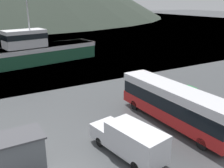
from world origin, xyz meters
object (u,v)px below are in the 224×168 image
(fishing_boat, at_px, (36,50))
(storage_bin, at_px, (188,94))
(delivery_van, at_px, (130,139))
(tour_bus, at_px, (174,103))
(dock_kiosk, at_px, (21,151))

(fishing_boat, distance_m, storage_bin, 26.76)
(delivery_van, height_order, storage_bin, delivery_van)
(delivery_van, bearing_deg, tour_bus, 9.38)
(delivery_van, distance_m, storage_bin, 12.07)
(dock_kiosk, bearing_deg, delivery_van, -18.59)
(delivery_van, relative_size, storage_bin, 4.34)
(delivery_van, distance_m, fishing_boat, 30.10)
(storage_bin, relative_size, dock_kiosk, 0.49)
(fishing_boat, bearing_deg, delivery_van, -11.80)
(fishing_boat, relative_size, storage_bin, 14.49)
(storage_bin, xyz_separation_m, dock_kiosk, (-17.57, -2.97, 0.47))
(tour_bus, height_order, delivery_van, tour_bus)
(storage_bin, bearing_deg, dock_kiosk, -170.42)
(delivery_van, height_order, dock_kiosk, dock_kiosk)
(tour_bus, relative_size, fishing_boat, 0.56)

